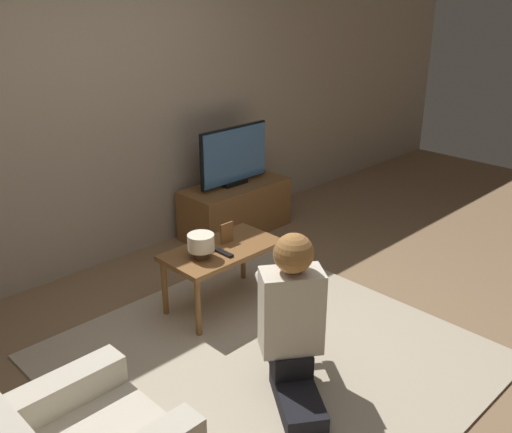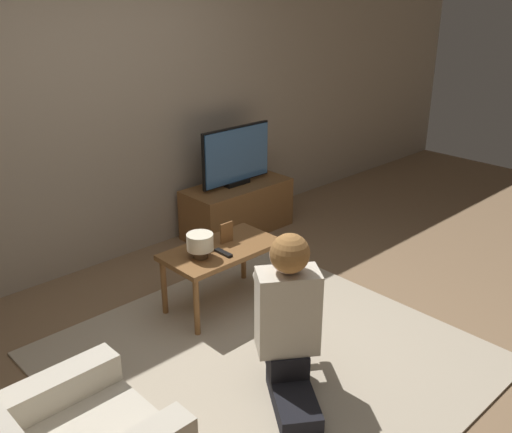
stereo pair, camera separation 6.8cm
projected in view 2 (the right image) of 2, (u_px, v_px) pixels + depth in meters
The scene contains 10 objects.
ground_plane at pixel (267, 359), 3.55m from camera, with size 10.00×10.00×0.00m, color #896B4C.
wall_back at pixel (91, 106), 4.36m from camera, with size 10.00×0.06×2.60m.
rug at pixel (267, 358), 3.55m from camera, with size 2.31×2.31×0.02m.
tv_stand at pixel (237, 208), 5.30m from camera, with size 1.02×0.46×0.46m.
tv at pixel (236, 156), 5.11m from camera, with size 0.77×0.08×0.54m.
coffee_table at pixel (222, 255), 4.00m from camera, with size 0.83×0.45×0.46m.
person_kneeling at pixel (288, 315), 3.10m from camera, with size 0.68×0.83×0.96m.
picture_frame at pixel (227, 233), 4.03m from camera, with size 0.11×0.01×0.15m.
table_lamp at pixel (200, 243), 3.80m from camera, with size 0.18×0.18×0.17m.
remote at pixel (223, 253), 3.88m from camera, with size 0.04×0.15×0.02m.
Camera 2 is at (-2.08, -2.09, 2.17)m, focal length 40.00 mm.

